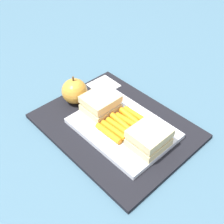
{
  "coord_description": "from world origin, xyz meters",
  "views": [
    {
      "loc": [
        -0.35,
        0.34,
        0.49
      ],
      "look_at": [
        0.01,
        0.0,
        0.04
      ],
      "focal_mm": 45.84,
      "sensor_mm": 36.0,
      "label": 1
    }
  ],
  "objects": [
    {
      "name": "apple",
      "position": [
        0.14,
        0.02,
        0.04
      ],
      "size": [
        0.07,
        0.07,
        0.08
      ],
      "color": "gold",
      "rests_on": "lunchbag_mat"
    },
    {
      "name": "carrot_sticks_bundle",
      "position": [
        -0.02,
        -0.0,
        0.03
      ],
      "size": [
        0.08,
        0.1,
        0.02
      ],
      "color": "orange",
      "rests_on": "food_tray"
    },
    {
      "name": "lunchbag_mat",
      "position": [
        0.0,
        0.0,
        0.01
      ],
      "size": [
        0.36,
        0.28,
        0.01
      ],
      "primitive_type": "cube",
      "color": "black",
      "rests_on": "ground_plane"
    },
    {
      "name": "sandwich_half_right",
      "position": [
        0.05,
        0.0,
        0.04
      ],
      "size": [
        0.07,
        0.08,
        0.04
      ],
      "color": "#DBC189",
      "rests_on": "food_tray"
    },
    {
      "name": "sandwich_half_left",
      "position": [
        -0.1,
        0.0,
        0.04
      ],
      "size": [
        0.07,
        0.08,
        0.04
      ],
      "color": "#DBC189",
      "rests_on": "food_tray"
    },
    {
      "name": "ground_plane",
      "position": [
        0.0,
        0.0,
        0.0
      ],
      "size": [
        2.4,
        2.4,
        0.0
      ],
      "primitive_type": "plane",
      "color": "#42667A"
    },
    {
      "name": "paper_napkin",
      "position": [
        0.14,
        -0.08,
        0.01
      ],
      "size": [
        0.07,
        0.07,
        0.0
      ],
      "primitive_type": "cube",
      "rotation": [
        0.0,
        0.0,
        -0.03
      ],
      "color": "white",
      "rests_on": "lunchbag_mat"
    },
    {
      "name": "food_tray",
      "position": [
        -0.03,
        0.0,
        0.02
      ],
      "size": [
        0.23,
        0.17,
        0.01
      ],
      "primitive_type": "cube",
      "color": "white",
      "rests_on": "lunchbag_mat"
    }
  ]
}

